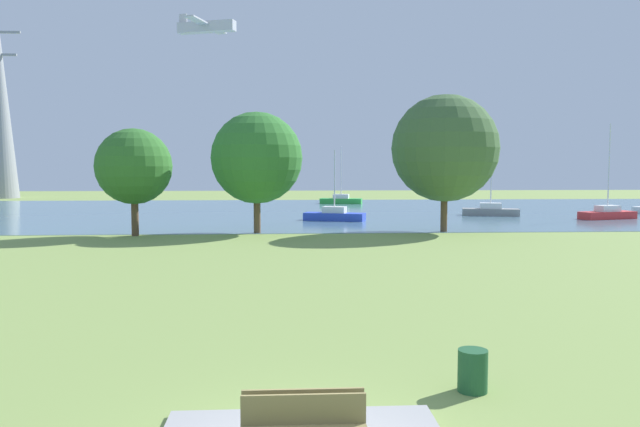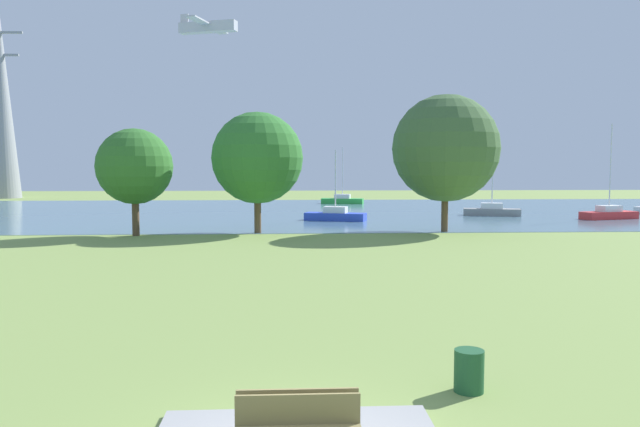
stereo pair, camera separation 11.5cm
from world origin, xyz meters
The scene contains 13 objects.
ground_plane centered at (0.00, 22.00, 0.00)m, with size 160.00×160.00×0.00m, color #7F994C.
bench_facing_water centered at (0.00, 0.27, 0.47)m, with size 1.80×0.48×0.89m.
litter_bin centered at (3.27, 2.45, 0.40)m, with size 0.56×0.56×0.80m, color #1E512D.
water_surface centered at (0.00, 50.00, 0.01)m, with size 140.00×40.00×0.02m, color slate.
sailboat_gray centered at (17.73, 43.58, 0.46)m, with size 5.03×2.74×6.49m.
sailboat_blue centered at (3.69, 39.46, 0.45)m, with size 5.03×2.96×5.57m.
sailboat_red centered at (26.13, 39.66, 0.47)m, with size 5.03×2.74×7.73m.
sailboat_green centered at (6.28, 61.68, 0.46)m, with size 5.02×2.57×6.53m.
tree_east_far centered at (-9.50, 29.51, 4.27)m, with size 4.66×4.66×6.61m.
tree_west_near centered at (-2.03, 30.59, 4.82)m, with size 5.85×5.85×7.75m.
tree_east_near centered at (10.18, 30.71, 5.46)m, with size 6.97×6.97×8.95m.
electricity_pylon centered at (-39.00, 77.46, 14.02)m, with size 6.40×4.40×28.01m.
light_aircraft centered at (-8.54, 58.31, 19.20)m, with size 6.43×8.34×2.10m.
Camera 2 is at (-0.14, -8.60, 4.23)m, focal length 34.23 mm.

